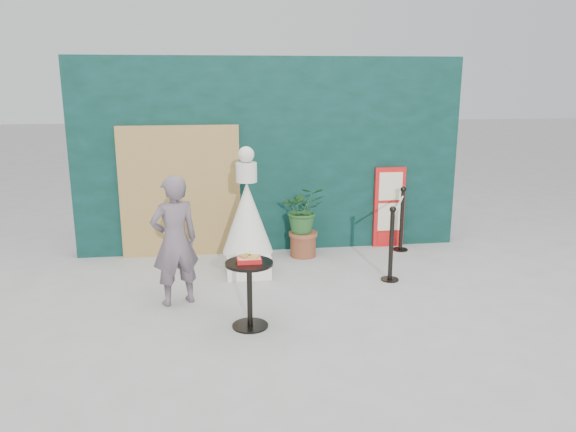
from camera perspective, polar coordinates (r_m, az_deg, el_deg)
The scene contains 10 objects.
ground at distance 6.23m, azimuth 1.59°, elevation -11.63°, with size 60.00×60.00×0.00m, color #ADAAA5.
back_wall at distance 8.82m, azimuth -1.80°, elevation 6.17°, with size 6.00×0.30×3.00m, color black.
bamboo_fence at distance 8.66m, azimuth -10.88°, elevation 2.42°, with size 1.80×0.08×2.00m, color tan.
woman at distance 6.82m, azimuth -11.43°, elevation -2.49°, with size 0.58×0.38×1.59m, color #62545D.
menu_board at distance 9.19m, azimuth 10.24°, elevation 0.88°, with size 0.50×0.07×1.30m.
statue at distance 7.73m, azimuth -4.15°, elevation -0.77°, with size 0.70×0.70×1.79m.
cafe_table at distance 6.16m, azimuth -3.93°, elevation -6.92°, with size 0.52×0.52×0.75m.
food_basket at distance 6.06m, azimuth -3.96°, elevation -4.36°, with size 0.26×0.19×0.11m.
planter at distance 8.53m, azimuth 1.56°, elevation 0.02°, with size 0.65×0.56×1.10m.
stanchion_barrier at distance 8.35m, azimuth 11.00°, elevation -1.58°, with size 0.84×1.54×1.03m.
Camera 1 is at (-0.96, -5.54, 2.68)m, focal length 35.00 mm.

